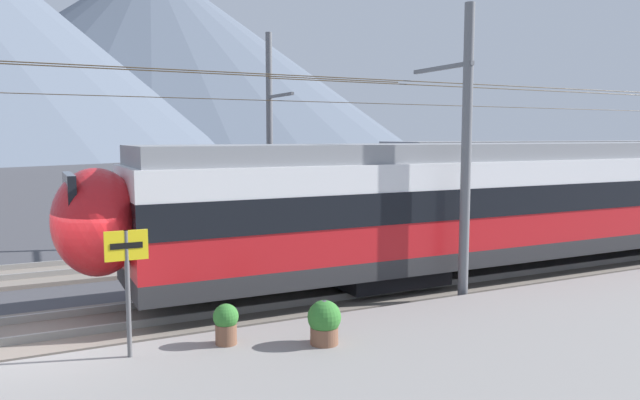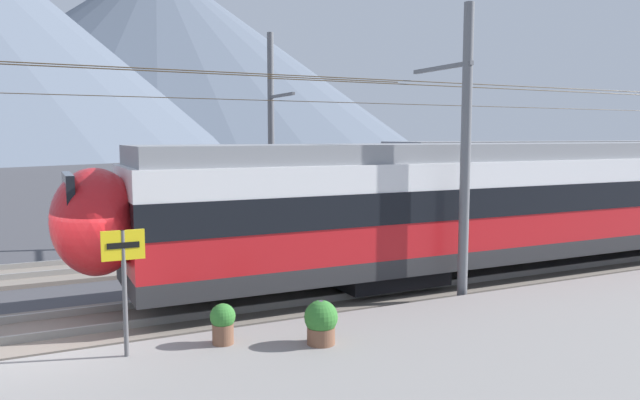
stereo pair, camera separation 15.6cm
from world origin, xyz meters
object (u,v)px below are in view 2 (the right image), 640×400
at_px(catenary_mast_mid, 462,149).
at_px(catenary_mast_far_side, 272,136).
at_px(potted_plant_platform_edge, 321,321).
at_px(train_near_platform, 637,192).
at_px(potted_plant_by_shelter, 223,321).
at_px(train_far_track, 640,175).
at_px(platform_sign, 124,264).

bearing_deg(catenary_mast_mid, catenary_mast_far_side, 96.64).
relative_size(catenary_mast_far_side, potted_plant_platform_edge, 49.49).
bearing_deg(train_near_platform, potted_plant_by_shelter, -168.51).
bearing_deg(potted_plant_by_shelter, catenary_mast_mid, 11.10).
xyz_separation_m(train_far_track, potted_plant_platform_edge, (-21.46, -9.64, -1.46)).
xyz_separation_m(train_near_platform, potted_plant_by_shelter, (-14.99, -3.05, -1.48)).
distance_m(train_far_track, catenary_mast_far_side, 18.10).
xyz_separation_m(catenary_mast_mid, catenary_mast_far_side, (-1.11, 9.52, 0.30)).
relative_size(train_far_track, potted_plant_by_shelter, 40.89).
bearing_deg(catenary_mast_far_side, platform_sign, -122.52).
distance_m(train_near_platform, platform_sign, 16.89).
xyz_separation_m(train_near_platform, catenary_mast_mid, (-8.75, -1.82, 1.52)).
xyz_separation_m(catenary_mast_mid, potted_plant_platform_edge, (-4.66, -1.99, -2.99)).
relative_size(train_far_track, potted_plant_platform_edge, 37.70).
xyz_separation_m(catenary_mast_far_side, platform_sign, (-6.78, -10.63, -2.13)).
bearing_deg(platform_sign, train_near_platform, 10.00).
bearing_deg(potted_plant_platform_edge, train_near_platform, 15.89).
xyz_separation_m(platform_sign, potted_plant_by_shelter, (1.65, -0.12, -1.17)).
relative_size(train_near_platform, platform_sign, 16.29).
xyz_separation_m(platform_sign, potted_plant_platform_edge, (3.23, -0.88, -1.15)).
height_order(train_near_platform, train_far_track, same).
distance_m(train_far_track, platform_sign, 26.20).
height_order(train_near_platform, potted_plant_by_shelter, train_near_platform).
bearing_deg(train_far_track, train_near_platform, -144.14).
bearing_deg(train_far_track, potted_plant_by_shelter, -158.94).
height_order(platform_sign, potted_plant_by_shelter, platform_sign).
bearing_deg(potted_plant_by_shelter, catenary_mast_far_side, 64.49).
distance_m(catenary_mast_far_side, potted_plant_by_shelter, 12.36).
bearing_deg(potted_plant_platform_edge, train_far_track, 24.19).
bearing_deg(potted_plant_platform_edge, catenary_mast_far_side, 72.88).
height_order(catenary_mast_far_side, platform_sign, catenary_mast_far_side).
bearing_deg(catenary_mast_far_side, potted_plant_by_shelter, -115.51).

